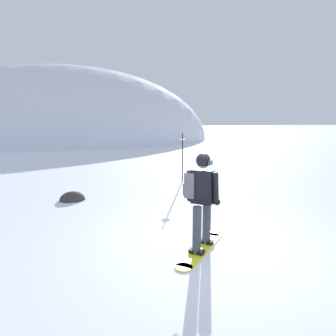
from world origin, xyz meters
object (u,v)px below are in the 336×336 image
object	(u,v)px
snowboarder_main	(201,199)
rock_mid	(210,191)
rock_dark	(72,200)
piste_marker_near	(183,154)

from	to	relation	value
snowboarder_main	rock_mid	bearing A→B (deg)	65.05
rock_dark	rock_mid	world-z (taller)	rock_dark
rock_dark	rock_mid	xyz separation A→B (m)	(4.26, 0.04, 0.00)
piste_marker_near	rock_dark	xyz separation A→B (m)	(-3.86, -1.69, -1.06)
rock_dark	piste_marker_near	bearing A→B (deg)	23.61
piste_marker_near	rock_mid	distance (m)	2.00
snowboarder_main	piste_marker_near	xyz separation A→B (m)	(1.51, 5.77, 0.14)
snowboarder_main	rock_dark	size ratio (longest dim) A/B	2.38
snowboarder_main	piste_marker_near	bearing A→B (deg)	75.30
piste_marker_near	rock_mid	world-z (taller)	piste_marker_near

